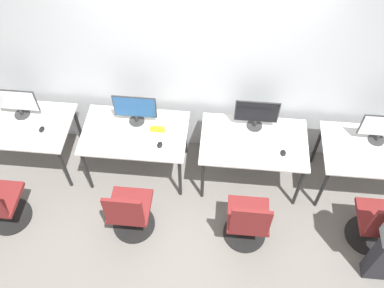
{
  "coord_description": "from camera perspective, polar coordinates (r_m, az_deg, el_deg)",
  "views": [
    {
      "loc": [
        0.26,
        -2.6,
        4.47
      ],
      "look_at": [
        0.0,
        0.15,
        0.88
      ],
      "focal_mm": 40.0,
      "sensor_mm": 36.0,
      "label": 1
    }
  ],
  "objects": [
    {
      "name": "placard_left",
      "position": [
        4.81,
        -4.61,
        1.99
      ],
      "size": [
        0.16,
        0.03,
        0.08
      ],
      "color": "yellow",
      "rests_on": "desk_left"
    },
    {
      "name": "keyboard_left",
      "position": [
        4.77,
        -7.98,
        0.39
      ],
      "size": [
        0.46,
        0.15,
        0.02
      ],
      "color": "silver",
      "rests_on": "desk_left"
    },
    {
      "name": "desk_right",
      "position": [
        4.85,
        8.2,
        -0.15
      ],
      "size": [
        1.19,
        0.74,
        0.73
      ],
      "color": "silver",
      "rests_on": "ground_plane"
    },
    {
      "name": "keyboard_right",
      "position": [
        4.69,
        8.3,
        -0.94
      ],
      "size": [
        0.46,
        0.15,
        0.02
      ],
      "color": "silver",
      "rests_on": "desk_right"
    },
    {
      "name": "mouse_far_left",
      "position": [
        5.12,
        -19.4,
        1.86
      ],
      "size": [
        0.06,
        0.09,
        0.03
      ],
      "color": "black",
      "rests_on": "desk_far_left"
    },
    {
      "name": "desk_far_right",
      "position": [
        5.14,
        23.29,
        -1.25
      ],
      "size": [
        1.19,
        0.74,
        0.73
      ],
      "color": "silver",
      "rests_on": "ground_plane"
    },
    {
      "name": "keyboard_far_right",
      "position": [
        4.98,
        23.91,
        -2.33
      ],
      "size": [
        0.46,
        0.15,
        0.02
      ],
      "color": "silver",
      "rests_on": "desk_far_right"
    },
    {
      "name": "office_chair_far_right",
      "position": [
        5.0,
        23.54,
        -9.89
      ],
      "size": [
        0.48,
        0.48,
        0.89
      ],
      "color": "black",
      "rests_on": "ground_plane"
    },
    {
      "name": "ground_plane",
      "position": [
        5.17,
        -0.15,
        -7.24
      ],
      "size": [
        20.0,
        20.0,
        0.0
      ],
      "primitive_type": "plane",
      "color": "slate"
    },
    {
      "name": "desk_left",
      "position": [
        4.92,
        -7.59,
        1.02
      ],
      "size": [
        1.19,
        0.74,
        0.73
      ],
      "color": "silver",
      "rests_on": "ground_plane"
    },
    {
      "name": "wall_back",
      "position": [
        4.63,
        0.84,
        10.98
      ],
      "size": [
        12.0,
        0.05,
        2.8
      ],
      "color": "#B7BCC1",
      "rests_on": "ground_plane"
    },
    {
      "name": "mouse_left",
      "position": [
        4.7,
        -4.31,
        -0.1
      ],
      "size": [
        0.06,
        0.09,
        0.03
      ],
      "color": "black",
      "rests_on": "desk_left"
    },
    {
      "name": "monitor_far_left",
      "position": [
        5.22,
        -22.35,
        5.19
      ],
      "size": [
        0.49,
        0.18,
        0.39
      ],
      "color": "#2D2D2D",
      "rests_on": "desk_far_left"
    },
    {
      "name": "monitor_far_right",
      "position": [
        5.02,
        24.06,
        1.98
      ],
      "size": [
        0.49,
        0.18,
        0.39
      ],
      "color": "#2D2D2D",
      "rests_on": "desk_far_right"
    },
    {
      "name": "office_chair_left",
      "position": [
        4.71,
        -8.3,
        -9.15
      ],
      "size": [
        0.48,
        0.48,
        0.89
      ],
      "color": "black",
      "rests_on": "ground_plane"
    },
    {
      "name": "monitor_left",
      "position": [
        4.81,
        -7.61,
        4.69
      ],
      "size": [
        0.49,
        0.18,
        0.39
      ],
      "color": "#2D2D2D",
      "rests_on": "desk_left"
    },
    {
      "name": "monitor_right",
      "position": [
        4.77,
        8.6,
        4.03
      ],
      "size": [
        0.49,
        0.18,
        0.39
      ],
      "color": "#2D2D2D",
      "rests_on": "desk_right"
    },
    {
      "name": "keyboard_far_left",
      "position": [
        5.23,
        -22.49,
        1.83
      ],
      "size": [
        0.46,
        0.15,
        0.02
      ],
      "color": "silver",
      "rests_on": "desk_far_left"
    },
    {
      "name": "office_chair_right",
      "position": [
        4.64,
        7.41,
        -10.37
      ],
      "size": [
        0.48,
        0.48,
        0.89
      ],
      "color": "black",
      "rests_on": "ground_plane"
    },
    {
      "name": "mouse_right",
      "position": [
        4.73,
        12.07,
        -1.17
      ],
      "size": [
        0.06,
        0.09,
        0.03
      ],
      "color": "black",
      "rests_on": "desk_right"
    },
    {
      "name": "desk_far_left",
      "position": [
        5.34,
        -21.9,
        2.01
      ],
      "size": [
        1.19,
        0.74,
        0.73
      ],
      "color": "silver",
      "rests_on": "ground_plane"
    }
  ]
}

